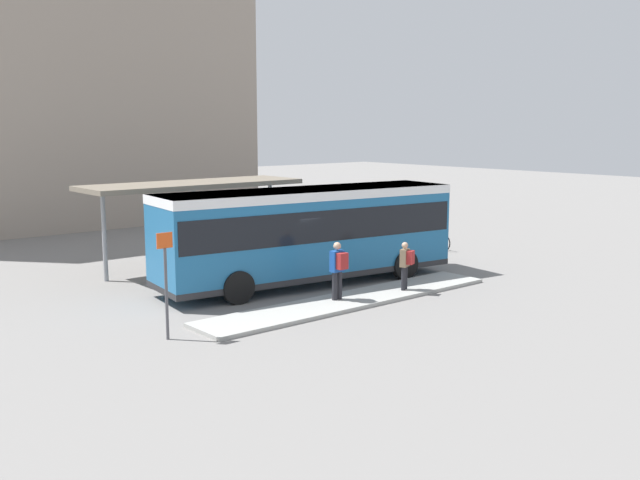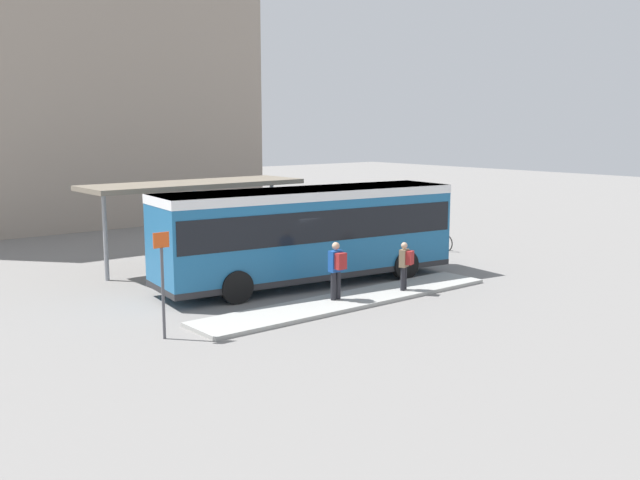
% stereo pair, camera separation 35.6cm
% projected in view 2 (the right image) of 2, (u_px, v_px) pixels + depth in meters
% --- Properties ---
extents(ground_plane, '(120.00, 120.00, 0.00)m').
position_uv_depth(ground_plane, '(308.00, 284.00, 24.93)').
color(ground_plane, slate).
extents(curb_island, '(10.89, 1.80, 0.12)m').
position_uv_depth(curb_island, '(350.00, 300.00, 22.32)').
color(curb_island, '#9E9E99').
rests_on(curb_island, ground_plane).
extents(city_bus, '(11.00, 3.89, 3.33)m').
position_uv_depth(city_bus, '(308.00, 229.00, 24.63)').
color(city_bus, '#1E6093').
rests_on(city_bus, ground_plane).
extents(pedestrian_waiting, '(0.45, 0.47, 1.81)m').
position_uv_depth(pedestrian_waiting, '(337.00, 267.00, 21.98)').
color(pedestrian_waiting, '#232328').
rests_on(pedestrian_waiting, curb_island).
extents(pedestrian_companion, '(0.47, 0.50, 1.59)m').
position_uv_depth(pedestrian_companion, '(405.00, 263.00, 23.30)').
color(pedestrian_companion, '#232328').
rests_on(pedestrian_companion, curb_island).
extents(bicycle_black, '(0.48, 1.74, 0.75)m').
position_uv_depth(bicycle_black, '(439.00, 241.00, 31.71)').
color(bicycle_black, black).
rests_on(bicycle_black, ground_plane).
extents(bicycle_yellow, '(0.48, 1.52, 0.66)m').
position_uv_depth(bicycle_yellow, '(430.00, 240.00, 32.33)').
color(bicycle_yellow, black).
rests_on(bicycle_yellow, ground_plane).
extents(bicycle_red, '(0.48, 1.74, 0.75)m').
position_uv_depth(bicycle_red, '(420.00, 237.00, 32.87)').
color(bicycle_red, black).
rests_on(bicycle_red, ground_plane).
extents(station_shelter, '(8.52, 2.71, 3.34)m').
position_uv_depth(station_shelter, '(194.00, 187.00, 27.24)').
color(station_shelter, '#706656').
rests_on(station_shelter, ground_plane).
extents(potted_planter_near_shelter, '(0.99, 0.99, 1.43)m').
position_uv_depth(potted_planter_near_shelter, '(189.00, 262.00, 25.02)').
color(potted_planter_near_shelter, slate).
rests_on(potted_planter_near_shelter, ground_plane).
extents(platform_sign, '(0.44, 0.08, 2.80)m').
position_uv_depth(platform_sign, '(163.00, 280.00, 18.26)').
color(platform_sign, '#4C4C51').
rests_on(platform_sign, ground_plane).
extents(station_building, '(21.45, 12.25, 17.10)m').
position_uv_depth(station_building, '(45.00, 71.00, 40.63)').
color(station_building, gray).
rests_on(station_building, ground_plane).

